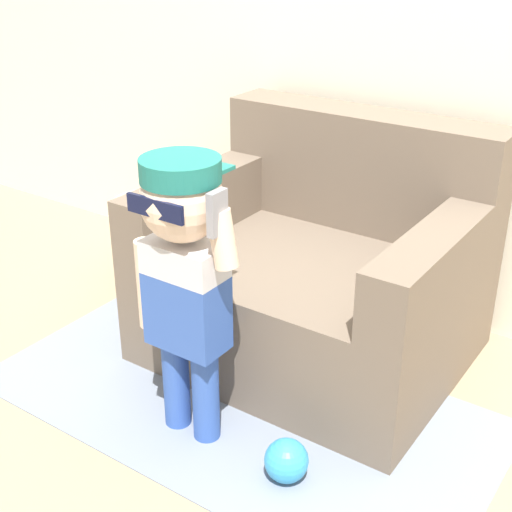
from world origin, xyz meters
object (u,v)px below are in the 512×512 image
person_child (184,259)px  toy_ball (286,461)px  armchair (320,273)px  side_table (151,232)px

person_child → toy_ball: 0.69m
armchair → toy_ball: armchair is taller
side_table → toy_ball: bearing=-32.0°
side_table → toy_ball: size_ratio=2.93×
toy_ball → side_table: bearing=148.0°
armchair → toy_ball: 0.82m
armchair → side_table: bearing=176.7°
armchair → person_child: size_ratio=1.19×
person_child → toy_ball: person_child is taller
side_table → armchair: bearing=-3.3°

